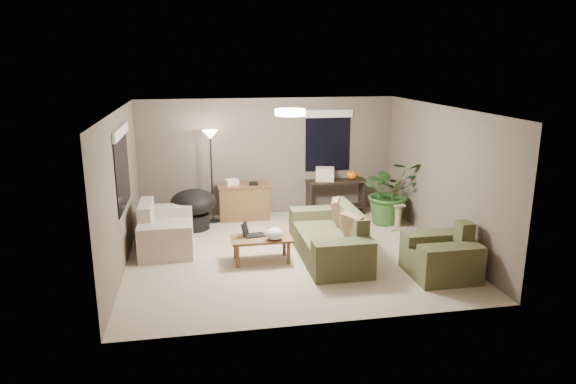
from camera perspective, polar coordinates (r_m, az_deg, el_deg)
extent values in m
plane|color=tan|center=(9.01, 0.23, -6.79)|extent=(5.50, 5.50, 0.00)
plane|color=white|center=(8.43, 0.25, 9.25)|extent=(5.50, 5.50, 0.00)
plane|color=brown|center=(11.05, -2.15, 3.93)|extent=(5.50, 0.00, 5.50)
plane|color=brown|center=(6.29, 4.43, -4.27)|extent=(5.50, 0.00, 5.50)
plane|color=brown|center=(8.58, -18.12, 0.14)|extent=(0.00, 5.00, 5.00)
plane|color=brown|center=(9.52, 16.74, 1.61)|extent=(0.00, 5.00, 5.00)
cube|color=#48492C|center=(8.81, 4.46, -5.87)|extent=(0.95, 1.48, 0.42)
cube|color=#45462A|center=(8.77, 6.83, -3.10)|extent=(0.22, 1.48, 0.43)
cube|color=#434529|center=(7.96, 6.17, -7.51)|extent=(0.95, 0.36, 0.60)
cube|color=#494B2D|center=(9.63, 3.08, -3.51)|extent=(0.95, 0.36, 0.60)
cube|color=#8C7251|center=(8.34, 7.30, -3.94)|extent=(0.40, 0.51, 0.47)
cube|color=#8C7251|center=(9.16, 5.62, -2.20)|extent=(0.38, 0.50, 0.47)
cube|color=beige|center=(9.46, -13.26, -4.78)|extent=(0.90, 0.88, 0.42)
cube|color=beige|center=(9.36, -15.48, -2.40)|extent=(0.22, 0.88, 0.43)
cube|color=beige|center=(8.85, -13.47, -5.54)|extent=(0.90, 0.36, 0.60)
cube|color=beige|center=(10.03, -13.13, -3.14)|extent=(0.90, 0.36, 0.60)
cube|color=#444529|center=(8.39, 16.55, -7.54)|extent=(0.95, 0.28, 0.42)
cube|color=#4B4C2D|center=(8.41, 18.98, -4.59)|extent=(0.22, 0.28, 0.43)
cube|color=#4E4F2F|center=(8.09, 17.61, -7.75)|extent=(0.95, 0.36, 0.60)
cube|color=#4E4F2F|center=(8.62, 15.64, -6.22)|extent=(0.95, 0.36, 0.60)
cube|color=brown|center=(8.54, -2.97, -5.18)|extent=(1.00, 0.55, 0.04)
cylinder|color=brown|center=(8.38, -5.64, -7.14)|extent=(0.06, 0.06, 0.38)
cylinder|color=brown|center=(8.48, 0.06, -6.80)|extent=(0.06, 0.06, 0.38)
cylinder|color=brown|center=(8.76, -5.87, -6.19)|extent=(0.06, 0.06, 0.38)
cylinder|color=brown|center=(8.85, -0.41, -5.88)|extent=(0.06, 0.06, 0.38)
cube|color=black|center=(8.61, -3.72, -4.81)|extent=(0.36, 0.28, 0.02)
cube|color=black|center=(8.55, -4.80, -4.12)|extent=(0.15, 0.24, 0.22)
ellipsoid|color=white|center=(8.38, -1.49, -4.68)|extent=(0.36, 0.35, 0.20)
cube|color=brown|center=(10.84, -4.88, -1.18)|extent=(1.05, 0.45, 0.71)
cube|color=brown|center=(10.74, -4.92, 0.75)|extent=(1.10, 0.50, 0.04)
cube|color=silver|center=(10.71, -6.26, 1.10)|extent=(0.29, 0.26, 0.12)
cube|color=black|center=(10.71, -3.83, 0.94)|extent=(0.19, 0.23, 0.04)
cube|color=black|center=(11.12, 5.35, 1.21)|extent=(1.30, 0.40, 0.04)
cube|color=black|center=(11.07, 2.31, -0.80)|extent=(0.05, 0.38, 0.71)
cube|color=black|center=(11.39, 8.21, -0.51)|extent=(0.05, 0.38, 0.71)
cube|color=black|center=(11.27, 5.28, -1.66)|extent=(1.25, 0.36, 0.03)
ellipsoid|color=orange|center=(11.19, 7.09, 1.89)|extent=(0.26, 0.26, 0.20)
cube|color=beige|center=(11.02, 4.11, 1.99)|extent=(0.44, 0.37, 0.29)
cylinder|color=black|center=(10.40, -10.37, -3.23)|extent=(0.60, 0.60, 0.30)
ellipsoid|color=black|center=(10.29, -10.47, -1.10)|extent=(1.03, 1.03, 0.50)
cylinder|color=black|center=(10.83, -8.29, -3.20)|extent=(0.28, 0.28, 0.02)
cylinder|color=black|center=(10.60, -8.46, 1.39)|extent=(0.04, 0.04, 1.78)
cone|color=white|center=(10.43, -8.65, 6.32)|extent=(0.32, 0.32, 0.18)
cylinder|color=white|center=(8.44, 0.25, 8.84)|extent=(0.50, 0.50, 0.10)
imported|color=#2D5923|center=(10.71, 11.23, -0.69)|extent=(1.20, 1.33, 1.04)
cube|color=tan|center=(10.51, 12.05, -3.89)|extent=(0.32, 0.32, 0.03)
cylinder|color=tan|center=(10.44, 12.11, -2.67)|extent=(0.12, 0.12, 0.44)
cube|color=tan|center=(10.38, 12.18, -1.43)|extent=(0.22, 0.22, 0.03)
cube|color=black|center=(8.81, -17.93, 2.51)|extent=(0.01, 1.50, 1.30)
cube|color=white|center=(8.71, -18.10, 6.38)|extent=(0.05, 1.56, 0.16)
cube|color=black|center=(11.24, 4.45, 5.63)|extent=(1.00, 0.01, 1.30)
cube|color=white|center=(11.15, 4.54, 8.66)|extent=(1.06, 0.05, 0.16)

